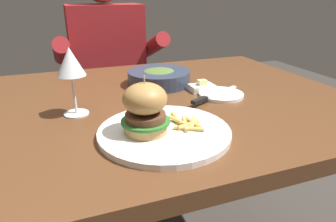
# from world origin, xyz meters

# --- Properties ---
(dining_table) EXTENTS (1.22, 0.89, 0.74)m
(dining_table) POSITION_xyz_m (0.00, 0.00, 0.65)
(dining_table) COLOR #56331C
(dining_table) RESTS_ON ground
(main_plate) EXTENTS (0.30, 0.30, 0.01)m
(main_plate) POSITION_xyz_m (-0.04, -0.24, 0.75)
(main_plate) COLOR white
(main_plate) RESTS_ON dining_table
(burger_sandwich) EXTENTS (0.11, 0.11, 0.13)m
(burger_sandwich) POSITION_xyz_m (-0.08, -0.23, 0.81)
(burger_sandwich) COLOR tan
(burger_sandwich) RESTS_ON main_plate
(fries_pile) EXTENTS (0.07, 0.11, 0.01)m
(fries_pile) POSITION_xyz_m (0.01, -0.23, 0.76)
(fries_pile) COLOR #E0B251
(fries_pile) RESTS_ON main_plate
(wine_glass) EXTENTS (0.07, 0.07, 0.18)m
(wine_glass) POSITION_xyz_m (-0.22, -0.04, 0.87)
(wine_glass) COLOR silver
(wine_glass) RESTS_ON dining_table
(bread_plate) EXTENTS (0.14, 0.14, 0.01)m
(bread_plate) POSITION_xyz_m (0.21, -0.05, 0.74)
(bread_plate) COLOR white
(bread_plate) RESTS_ON dining_table
(table_knife) EXTENTS (0.20, 0.11, 0.01)m
(table_knife) POSITION_xyz_m (0.17, -0.07, 0.75)
(table_knife) COLOR silver
(table_knife) RESTS_ON bread_plate
(butter_dish) EXTENTS (0.08, 0.05, 0.04)m
(butter_dish) POSITION_xyz_m (0.18, 0.02, 0.75)
(butter_dish) COLOR white
(butter_dish) RESTS_ON dining_table
(soup_bowl) EXTENTS (0.21, 0.21, 0.05)m
(soup_bowl) POSITION_xyz_m (0.07, 0.14, 0.77)
(soup_bowl) COLOR #2D384C
(soup_bowl) RESTS_ON dining_table
(diner_person) EXTENTS (0.51, 0.36, 1.18)m
(diner_person) POSITION_xyz_m (-0.01, 0.72, 0.56)
(diner_person) COLOR #282833
(diner_person) RESTS_ON ground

